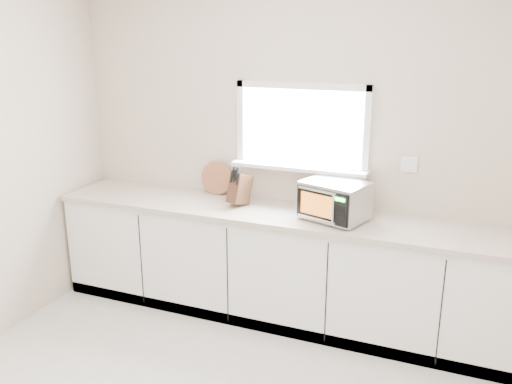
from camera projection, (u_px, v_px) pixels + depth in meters
The scene contains 7 objects.
back_wall at pixel (302, 150), 4.38m from camera, with size 4.00×0.17×2.70m.
cabinets at pixel (288, 268), 4.38m from camera, with size 3.92×0.60×0.88m, color white.
countertop at pixel (288, 215), 4.24m from camera, with size 3.92×0.64×0.04m, color beige.
microwave at pixel (335, 200), 4.04m from camera, with size 0.54×0.48×0.29m.
knife_block at pixel (240, 189), 4.38m from camera, with size 0.17×0.25×0.33m.
cutting_board at pixel (217, 178), 4.68m from camera, with size 0.29×0.29×0.02m, color #AA6441.
coffee_grinder at pixel (309, 195), 4.29m from camera, with size 0.15×0.15×0.24m.
Camera 1 is at (1.27, -2.12, 2.28)m, focal length 38.00 mm.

